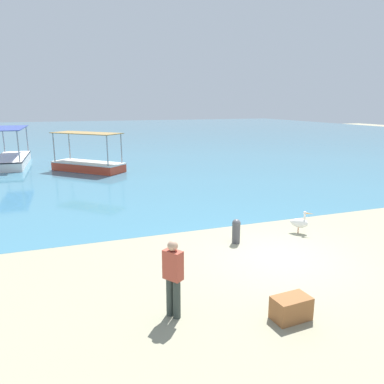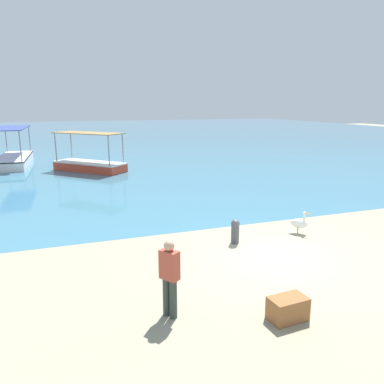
{
  "view_description": "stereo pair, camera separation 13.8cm",
  "coord_description": "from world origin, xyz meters",
  "px_view_note": "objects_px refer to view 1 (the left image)",
  "views": [
    {
      "loc": [
        -5.88,
        -8.73,
        4.36
      ],
      "look_at": [
        -0.74,
        5.31,
        0.83
      ],
      "focal_mm": 35.0,
      "sensor_mm": 36.0,
      "label": 1
    },
    {
      "loc": [
        -5.75,
        -8.78,
        4.36
      ],
      "look_at": [
        -0.74,
        5.31,
        0.83
      ],
      "focal_mm": 35.0,
      "sensor_mm": 36.0,
      "label": 2
    }
  ],
  "objects_px": {
    "fisherman_standing": "(173,276)",
    "pelican": "(300,223)",
    "cargo_crate": "(291,308)",
    "mooring_bollard": "(236,230)",
    "fishing_boat_near_left": "(12,158)",
    "fishing_boat_far_right": "(88,164)"
  },
  "relations": [
    {
      "from": "fisherman_standing",
      "to": "pelican",
      "type": "bearing_deg",
      "value": 31.76
    },
    {
      "from": "cargo_crate",
      "to": "mooring_bollard",
      "type": "bearing_deg",
      "value": 78.25
    },
    {
      "from": "pelican",
      "to": "mooring_bollard",
      "type": "bearing_deg",
      "value": -177.45
    },
    {
      "from": "fishing_boat_near_left",
      "to": "mooring_bollard",
      "type": "relative_size",
      "value": 8.3
    },
    {
      "from": "pelican",
      "to": "fisherman_standing",
      "type": "bearing_deg",
      "value": -148.24
    },
    {
      "from": "fishing_boat_near_left",
      "to": "pelican",
      "type": "relative_size",
      "value": 8.26
    },
    {
      "from": "fishing_boat_far_right",
      "to": "pelican",
      "type": "relative_size",
      "value": 5.97
    },
    {
      "from": "cargo_crate",
      "to": "fishing_boat_far_right",
      "type": "bearing_deg",
      "value": 96.89
    },
    {
      "from": "fisherman_standing",
      "to": "cargo_crate",
      "type": "xyz_separation_m",
      "value": [
        2.26,
        -0.94,
        -0.66
      ]
    },
    {
      "from": "fishing_boat_far_right",
      "to": "fishing_boat_near_left",
      "type": "xyz_separation_m",
      "value": [
        -4.98,
        4.35,
        0.02
      ]
    },
    {
      "from": "pelican",
      "to": "fisherman_standing",
      "type": "xyz_separation_m",
      "value": [
        -5.65,
        -3.5,
        0.53
      ]
    },
    {
      "from": "mooring_bollard",
      "to": "cargo_crate",
      "type": "bearing_deg",
      "value": -101.75
    },
    {
      "from": "fishing_boat_near_left",
      "to": "fisherman_standing",
      "type": "height_order",
      "value": "fishing_boat_near_left"
    },
    {
      "from": "mooring_bollard",
      "to": "pelican",
      "type": "bearing_deg",
      "value": 2.55
    },
    {
      "from": "fisherman_standing",
      "to": "cargo_crate",
      "type": "bearing_deg",
      "value": -22.53
    },
    {
      "from": "fishing_boat_near_left",
      "to": "fisherman_standing",
      "type": "bearing_deg",
      "value": -77.51
    },
    {
      "from": "fishing_boat_far_right",
      "to": "cargo_crate",
      "type": "bearing_deg",
      "value": -83.11
    },
    {
      "from": "fishing_boat_far_right",
      "to": "cargo_crate",
      "type": "relative_size",
      "value": 6.09
    },
    {
      "from": "fishing_boat_far_right",
      "to": "pelican",
      "type": "distance_m",
      "value": 16.22
    },
    {
      "from": "mooring_bollard",
      "to": "cargo_crate",
      "type": "xyz_separation_m",
      "value": [
        -0.9,
        -4.32,
        -0.18
      ]
    },
    {
      "from": "mooring_bollard",
      "to": "fisherman_standing",
      "type": "bearing_deg",
      "value": -132.99
    },
    {
      "from": "mooring_bollard",
      "to": "fisherman_standing",
      "type": "distance_m",
      "value": 4.65
    }
  ]
}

